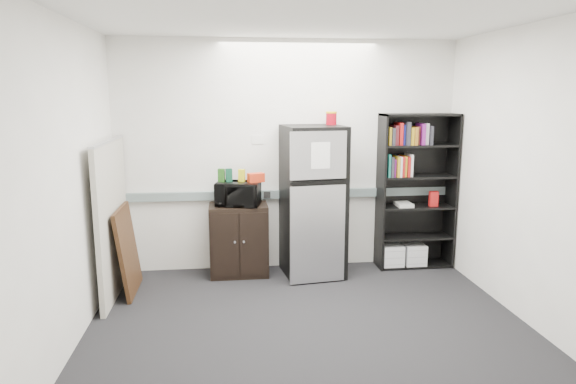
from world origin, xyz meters
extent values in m
plane|color=black|center=(0.00, 0.00, 0.00)|extent=(4.00, 4.00, 0.00)
cube|color=silver|center=(0.00, 1.75, 1.35)|extent=(4.00, 0.02, 2.70)
cube|color=silver|center=(2.00, 0.00, 1.35)|extent=(0.02, 3.50, 2.70)
cube|color=silver|center=(-2.00, 0.00, 1.35)|extent=(0.02, 3.50, 2.70)
cube|color=white|center=(0.00, 0.00, 2.70)|extent=(4.00, 3.50, 0.02)
cube|color=slate|center=(0.00, 1.72, 0.90)|extent=(3.92, 0.05, 0.10)
cube|color=white|center=(-0.35, 1.74, 1.55)|extent=(0.14, 0.00, 0.10)
cube|color=black|center=(1.09, 1.56, 0.93)|extent=(0.02, 0.34, 1.85)
cube|color=black|center=(1.97, 1.56, 0.93)|extent=(0.02, 0.34, 1.85)
cube|color=black|center=(1.53, 1.72, 0.93)|extent=(0.90, 0.02, 1.85)
cube|color=black|center=(1.53, 1.56, 1.84)|extent=(0.90, 0.34, 0.02)
cube|color=black|center=(1.53, 1.56, 0.02)|extent=(0.85, 0.32, 0.03)
cube|color=black|center=(1.53, 1.56, 0.37)|extent=(0.85, 0.32, 0.03)
cube|color=black|center=(1.53, 1.56, 0.74)|extent=(0.85, 0.32, 0.02)
cube|color=black|center=(1.53, 1.56, 1.11)|extent=(0.85, 0.32, 0.02)
cube|color=black|center=(1.53, 1.56, 1.48)|extent=(0.85, 0.32, 0.02)
cube|color=silver|center=(1.25, 1.55, 0.16)|extent=(0.25, 0.30, 0.25)
cube|color=silver|center=(1.53, 1.55, 0.16)|extent=(0.25, 0.30, 0.25)
cube|color=#A29C90|center=(-1.90, 1.08, 0.80)|extent=(0.05, 1.30, 1.60)
cube|color=#B2B2B7|center=(-1.90, 1.08, 1.61)|extent=(0.06, 1.30, 0.02)
cube|color=black|center=(-0.60, 1.50, 0.42)|extent=(0.66, 0.42, 0.83)
cube|color=black|center=(-0.75, 1.29, 0.42)|extent=(0.31, 0.01, 0.73)
cube|color=black|center=(-0.44, 1.29, 0.42)|extent=(0.31, 0.01, 0.73)
cylinder|color=#B2B2B7|center=(-0.65, 1.28, 0.46)|extent=(0.02, 0.02, 0.02)
cylinder|color=#B2B2B7|center=(-0.55, 1.28, 0.46)|extent=(0.02, 0.02, 0.02)
imported|color=black|center=(-0.60, 1.48, 0.96)|extent=(0.54, 0.43, 0.27)
cube|color=#225317|center=(-0.78, 1.52, 1.17)|extent=(0.08, 0.07, 0.15)
cube|color=#0D3C27|center=(-0.69, 1.52, 1.17)|extent=(0.08, 0.06, 0.15)
cube|color=yellow|center=(-0.55, 1.52, 1.17)|extent=(0.08, 0.07, 0.14)
cube|color=red|center=(-0.39, 1.47, 1.15)|extent=(0.20, 0.15, 0.10)
cube|color=black|center=(0.25, 1.43, 0.85)|extent=(0.72, 0.72, 1.71)
cube|color=silver|center=(0.25, 1.09, 1.44)|extent=(0.62, 0.10, 0.51)
cube|color=silver|center=(0.25, 1.09, 0.56)|extent=(0.62, 0.10, 1.09)
cube|color=black|center=(0.25, 1.08, 1.14)|extent=(0.62, 0.08, 0.03)
cube|color=white|center=(0.27, 1.08, 1.44)|extent=(0.21, 0.03, 0.28)
cube|color=black|center=(0.25, 1.43, 1.72)|extent=(0.72, 0.72, 0.02)
cylinder|color=#9A0715|center=(0.48, 1.55, 1.80)|extent=(0.12, 0.12, 0.15)
cylinder|color=gold|center=(0.48, 1.55, 1.89)|extent=(0.12, 0.12, 0.02)
cube|color=#31190D|center=(-1.77, 1.10, 0.46)|extent=(0.15, 0.71, 0.92)
cube|color=silver|center=(-1.75, 1.10, 0.46)|extent=(0.10, 0.61, 0.78)
camera|label=1|loc=(-0.70, -4.24, 2.09)|focal=32.00mm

